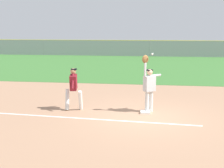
{
  "coord_description": "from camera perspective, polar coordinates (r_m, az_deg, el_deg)",
  "views": [
    {
      "loc": [
        0.28,
        -10.81,
        3.29
      ],
      "look_at": [
        -1.31,
        0.99,
        1.05
      ],
      "focal_mm": 47.74,
      "sensor_mm": 36.0,
      "label": 1
    }
  ],
  "objects": [
    {
      "name": "runner",
      "position": [
        12.07,
        -7.38,
        -0.39
      ],
      "size": [
        0.78,
        0.85,
        1.72
      ],
      "rotation": [
        0.0,
        0.0,
        0.14
      ],
      "color": "white",
      "rests_on": "ground_plane"
    },
    {
      "name": "chalk_foul_line",
      "position": [
        11.75,
        -13.72,
        -5.9
      ],
      "size": [
        11.98,
        0.95,
        0.01
      ],
      "primitive_type": "cube",
      "rotation": [
        0.0,
        0.0,
        -0.07
      ],
      "color": "white",
      "rests_on": "ground_plane"
    },
    {
      "name": "first_base",
      "position": [
        11.82,
        6.4,
        -5.37
      ],
      "size": [
        0.39,
        0.39,
        0.08
      ],
      "primitive_type": "cube",
      "rotation": [
        0.0,
        0.0,
        0.03
      ],
      "color": "white",
      "rests_on": "ground_plane"
    },
    {
      "name": "outfield_grass",
      "position": [
        26.66,
        7.02,
        3.49
      ],
      "size": [
        52.15,
        18.2,
        0.01
      ],
      "primitive_type": "cube",
      "color": "#3D7533",
      "rests_on": "ground_plane"
    },
    {
      "name": "fielder",
      "position": [
        11.76,
        7.1,
        -0.07
      ],
      "size": [
        0.78,
        0.63,
        2.28
      ],
      "rotation": [
        0.0,
        0.0,
        2.21
      ],
      "color": "silver",
      "rests_on": "ground_plane"
    },
    {
      "name": "ground_plane",
      "position": [
        11.31,
        5.96,
        -6.32
      ],
      "size": [
        77.2,
        77.2,
        0.0
      ],
      "primitive_type": "plane",
      "color": "tan"
    },
    {
      "name": "parked_car_white",
      "position": [
        40.44,
        17.73,
        6.44
      ],
      "size": [
        4.56,
        2.45,
        1.25
      ],
      "rotation": [
        0.0,
        0.0,
        0.1
      ],
      "color": "white",
      "rests_on": "ground_plane"
    },
    {
      "name": "parked_car_tan",
      "position": [
        39.3,
        10.34,
        6.66
      ],
      "size": [
        4.57,
        2.47,
        1.25
      ],
      "rotation": [
        0.0,
        0.0,
        0.1
      ],
      "color": "tan",
      "rests_on": "ground_plane"
    },
    {
      "name": "parked_car_blue",
      "position": [
        39.27,
        3.04,
        6.81
      ],
      "size": [
        4.42,
        2.16,
        1.25
      ],
      "rotation": [
        0.0,
        0.0,
        0.01
      ],
      "color": "#23389E",
      "rests_on": "ground_plane"
    },
    {
      "name": "baseball",
      "position": [
        11.43,
        7.74,
        5.71
      ],
      "size": [
        0.07,
        0.07,
        0.07
      ],
      "primitive_type": "sphere",
      "color": "white"
    },
    {
      "name": "parked_car_green",
      "position": [
        40.75,
        -3.65,
        6.95
      ],
      "size": [
        4.6,
        2.52,
        1.25
      ],
      "rotation": [
        0.0,
        0.0,
        0.12
      ],
      "color": "#1E6B33",
      "rests_on": "ground_plane"
    },
    {
      "name": "outfield_fence",
      "position": [
        35.63,
        7.25,
        6.79
      ],
      "size": [
        52.23,
        0.08,
        1.9
      ],
      "color": "#93999E",
      "rests_on": "ground_plane"
    }
  ]
}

